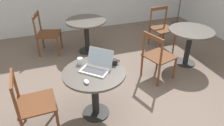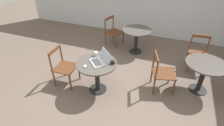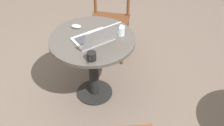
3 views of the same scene
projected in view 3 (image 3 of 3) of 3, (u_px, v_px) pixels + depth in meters
The scene contains 7 objects.
ground_plane at pixel (85, 121), 3.05m from camera, with size 16.00×16.00×0.00m, color #66564C.
cafe_table_near at pixel (93, 52), 3.01m from camera, with size 0.82×0.82×0.71m.
chair_near_left at pixel (109, 20), 3.69m from camera, with size 0.47×0.47×0.86m.
laptop at pixel (95, 38), 2.83m from camera, with size 0.48×0.48×0.24m.
mouse at pixel (76, 26), 3.04m from camera, with size 0.06×0.10×0.03m.
mug at pixel (91, 56), 2.63m from camera, with size 0.11×0.08×0.08m.
drinking_glass at pixel (121, 31), 2.93m from camera, with size 0.07×0.07×0.09m.
Camera 3 is at (1.91, 0.70, 2.36)m, focal length 50.00 mm.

